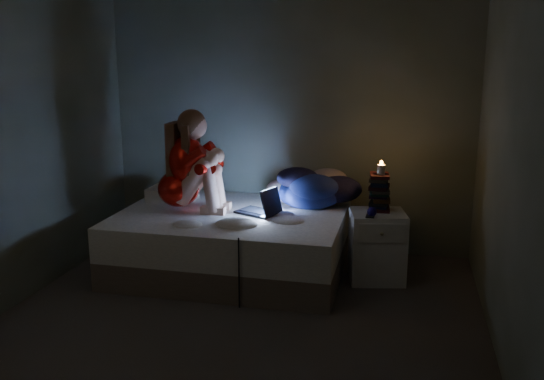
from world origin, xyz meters
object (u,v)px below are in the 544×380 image
(nightstand, at_px, (377,246))
(candle, at_px, (381,169))
(bed, at_px, (232,241))
(woman, at_px, (178,160))
(laptop, at_px, (257,200))
(phone, at_px, (367,215))

(nightstand, xyz_separation_m, candle, (0.00, 0.09, 0.67))
(bed, xyz_separation_m, woman, (-0.50, -0.00, 0.74))
(laptop, height_order, candle, candle)
(phone, bearing_deg, candle, 79.70)
(woman, relative_size, nightstand, 1.50)
(nightstand, distance_m, candle, 0.68)
(phone, bearing_deg, woman, -168.74)
(laptop, bearing_deg, candle, 30.30)
(candle, xyz_separation_m, phone, (-0.09, -0.21, -0.36))
(laptop, height_order, phone, laptop)
(woman, relative_size, phone, 6.58)
(phone, bearing_deg, laptop, -171.21)
(nightstand, bearing_deg, phone, -136.81)
(woman, xyz_separation_m, phone, (1.71, -0.05, -0.39))
(woman, height_order, phone, woman)
(bed, bearing_deg, laptop, 4.68)
(nightstand, bearing_deg, laptop, 170.81)
(bed, height_order, candle, candle)
(bed, relative_size, laptop, 5.50)
(bed, height_order, laptop, laptop)
(laptop, relative_size, candle, 4.53)
(woman, bearing_deg, bed, -0.76)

